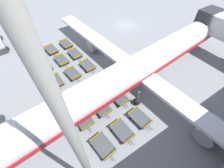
# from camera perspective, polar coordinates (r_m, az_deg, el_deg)

# --- Properties ---
(ground_plane) EXTENTS (500.00, 500.00, 0.00)m
(ground_plane) POSITION_cam_1_polar(r_m,az_deg,el_deg) (39.08, 5.21, 21.37)
(ground_plane) COLOR gray
(airplane) EXTENTS (43.97, 47.54, 12.85)m
(airplane) POSITION_cam_1_polar(r_m,az_deg,el_deg) (22.17, 12.09, 7.47)
(airplane) COLOR white
(airplane) RESTS_ON ground_plane
(service_van) EXTENTS (3.23, 5.07, 1.97)m
(service_van) POSITION_cam_1_polar(r_m,az_deg,el_deg) (57.22, -36.69, 23.12)
(service_van) COLOR teal
(service_van) RESTS_ON ground_plane
(baggage_dolly_row_near_col_a) EXTENTS (3.42, 1.94, 0.92)m
(baggage_dolly_row_near_col_a) POSITION_cam_1_polar(r_m,az_deg,el_deg) (31.40, -26.47, 10.01)
(baggage_dolly_row_near_col_a) COLOR #424449
(baggage_dolly_row_near_col_a) RESTS_ON ground_plane
(baggage_dolly_row_near_col_b) EXTENTS (3.47, 2.07, 0.92)m
(baggage_dolly_row_near_col_b) POSITION_cam_1_polar(r_m,az_deg,el_deg) (27.98, -24.06, 6.00)
(baggage_dolly_row_near_col_b) COLOR #424449
(baggage_dolly_row_near_col_b) RESTS_ON ground_plane
(baggage_dolly_row_near_col_c) EXTENTS (3.44, 1.99, 0.92)m
(baggage_dolly_row_near_col_c) POSITION_cam_1_polar(r_m,az_deg,el_deg) (24.76, -20.62, 1.02)
(baggage_dolly_row_near_col_c) COLOR #424449
(baggage_dolly_row_near_col_c) RESTS_ON ground_plane
(baggage_dolly_row_near_col_d) EXTENTS (3.44, 2.00, 0.92)m
(baggage_dolly_row_near_col_d) POSITION_cam_1_polar(r_m,az_deg,el_deg) (21.97, -16.44, -5.18)
(baggage_dolly_row_near_col_d) COLOR #424449
(baggage_dolly_row_near_col_d) RESTS_ON ground_plane
(baggage_dolly_row_near_col_e) EXTENTS (3.43, 1.96, 0.92)m
(baggage_dolly_row_near_col_e) POSITION_cam_1_polar(r_m,az_deg,el_deg) (19.64, -10.77, -13.02)
(baggage_dolly_row_near_col_e) COLOR #424449
(baggage_dolly_row_near_col_e) RESTS_ON ground_plane
(baggage_dolly_row_near_col_f) EXTENTS (3.49, 2.15, 0.92)m
(baggage_dolly_row_near_col_f) POSITION_cam_1_polar(r_m,az_deg,el_deg) (17.98, -3.39, -22.48)
(baggage_dolly_row_near_col_f) COLOR #424449
(baggage_dolly_row_near_col_f) RESTS_ON ground_plane
(baggage_dolly_row_mid_a_col_a) EXTENTS (3.49, 2.16, 0.92)m
(baggage_dolly_row_mid_a_col_a) POSITION_cam_1_polar(r_m,az_deg,el_deg) (31.66, -22.07, 12.01)
(baggage_dolly_row_mid_a_col_a) COLOR #424449
(baggage_dolly_row_mid_a_col_a) RESTS_ON ground_plane
(baggage_dolly_row_mid_a_col_b) EXTENTS (3.47, 2.08, 0.92)m
(baggage_dolly_row_mid_a_col_b) POSITION_cam_1_polar(r_m,az_deg,el_deg) (28.36, -18.55, 8.59)
(baggage_dolly_row_mid_a_col_b) COLOR #424449
(baggage_dolly_row_mid_a_col_b) RESTS_ON ground_plane
(baggage_dolly_row_mid_a_col_c) EXTENTS (3.48, 2.11, 0.92)m
(baggage_dolly_row_mid_a_col_c) POSITION_cam_1_polar(r_m,az_deg,el_deg) (25.15, -14.65, 3.82)
(baggage_dolly_row_mid_a_col_c) COLOR #424449
(baggage_dolly_row_mid_a_col_c) RESTS_ON ground_plane
(baggage_dolly_row_mid_a_col_d) EXTENTS (3.49, 2.16, 0.92)m
(baggage_dolly_row_mid_a_col_d) POSITION_cam_1_polar(r_m,az_deg,el_deg) (22.58, -9.80, -1.50)
(baggage_dolly_row_mid_a_col_d) COLOR #424449
(baggage_dolly_row_mid_a_col_d) RESTS_ON ground_plane
(baggage_dolly_row_mid_a_col_e) EXTENTS (3.45, 2.03, 0.92)m
(baggage_dolly_row_mid_a_col_e) POSITION_cam_1_polar(r_m,az_deg,el_deg) (20.25, -4.14, -8.88)
(baggage_dolly_row_mid_a_col_e) COLOR #424449
(baggage_dolly_row_mid_a_col_e) RESTS_ON ground_plane
(baggage_dolly_row_mid_a_col_f) EXTENTS (3.45, 2.03, 0.92)m
(baggage_dolly_row_mid_a_col_f) POSITION_cam_1_polar(r_m,az_deg,el_deg) (18.64, 3.95, -17.44)
(baggage_dolly_row_mid_a_col_f) COLOR #424449
(baggage_dolly_row_mid_a_col_f) RESTS_ON ground_plane
(baggage_dolly_row_mid_b_col_a) EXTENTS (3.46, 2.06, 0.92)m
(baggage_dolly_row_mid_b_col_a) POSITION_cam_1_polar(r_m,az_deg,el_deg) (32.38, -17.05, 14.35)
(baggage_dolly_row_mid_b_col_a) COLOR #424449
(baggage_dolly_row_mid_b_col_a) RESTS_ON ground_plane
(baggage_dolly_row_mid_b_col_b) EXTENTS (3.45, 2.01, 0.92)m
(baggage_dolly_row_mid_b_col_b) POSITION_cam_1_polar(r_m,az_deg,el_deg) (29.18, -13.81, 11.06)
(baggage_dolly_row_mid_b_col_b) COLOR #424449
(baggage_dolly_row_mid_b_col_b) RESTS_ON ground_plane
(baggage_dolly_row_mid_b_col_c) EXTENTS (3.46, 2.04, 0.92)m
(baggage_dolly_row_mid_b_col_c) POSITION_cam_1_polar(r_m,az_deg,el_deg) (26.12, -9.18, 6.91)
(baggage_dolly_row_mid_b_col_c) COLOR #424449
(baggage_dolly_row_mid_b_col_c) RESTS_ON ground_plane
(baggage_dolly_row_mid_b_col_d) EXTENTS (3.46, 2.05, 0.92)m
(baggage_dolly_row_mid_b_col_d) POSITION_cam_1_polar(r_m,az_deg,el_deg) (23.37, -3.78, 1.46)
(baggage_dolly_row_mid_b_col_d) COLOR #424449
(baggage_dolly_row_mid_b_col_d) RESTS_ON ground_plane
(baggage_dolly_row_mid_b_col_e) EXTENTS (3.42, 1.94, 0.92)m
(baggage_dolly_row_mid_b_col_e) POSITION_cam_1_polar(r_m,az_deg,el_deg) (21.18, 2.81, -5.11)
(baggage_dolly_row_mid_b_col_e) COLOR #424449
(baggage_dolly_row_mid_b_col_e) RESTS_ON ground_plane
(baggage_dolly_row_mid_b_col_f) EXTENTS (3.47, 2.09, 0.92)m
(baggage_dolly_row_mid_b_col_f) POSITION_cam_1_polar(r_m,az_deg,el_deg) (19.71, 10.60, -12.61)
(baggage_dolly_row_mid_b_col_f) COLOR #424449
(baggage_dolly_row_mid_b_col_f) RESTS_ON ground_plane
(apron_light_mast) EXTENTS (2.00, 0.70, 22.50)m
(apron_light_mast) POSITION_cam_1_polar(r_m,az_deg,el_deg) (4.89, -18.89, -10.36)
(apron_light_mast) COLOR #ADA89E
(apron_light_mast) RESTS_ON ground_plane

